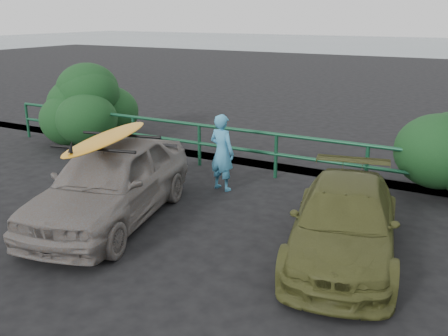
% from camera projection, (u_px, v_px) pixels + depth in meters
% --- Properties ---
extents(ground, '(80.00, 80.00, 0.00)m').
position_uv_depth(ground, '(82.00, 259.00, 7.52)').
color(ground, black).
extents(guardrail, '(14.00, 0.08, 1.04)m').
position_uv_depth(guardrail, '(236.00, 150.00, 11.55)').
color(guardrail, '#124129').
rests_on(guardrail, ground).
extents(shrub_left, '(3.20, 2.40, 1.99)m').
position_uv_depth(shrub_left, '(91.00, 108.00, 13.96)').
color(shrub_left, '#163C1A').
rests_on(shrub_left, ground).
extents(sedan, '(2.58, 4.43, 1.42)m').
position_uv_depth(sedan, '(111.00, 182.00, 8.76)').
color(sedan, slate).
rests_on(sedan, ground).
extents(olive_vehicle, '(2.29, 4.02, 1.10)m').
position_uv_depth(olive_vehicle, '(344.00, 222.00, 7.49)').
color(olive_vehicle, '#464920').
rests_on(olive_vehicle, ground).
extents(man, '(0.65, 0.49, 1.60)m').
position_uv_depth(man, '(222.00, 152.00, 10.27)').
color(man, '#4095C1').
rests_on(man, ground).
extents(roof_rack, '(1.74, 1.40, 0.05)m').
position_uv_depth(roof_rack, '(108.00, 142.00, 8.54)').
color(roof_rack, black).
rests_on(roof_rack, sedan).
extents(surfboard, '(1.17, 2.76, 0.08)m').
position_uv_depth(surfboard, '(107.00, 138.00, 8.52)').
color(surfboard, orange).
rests_on(surfboard, roof_rack).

